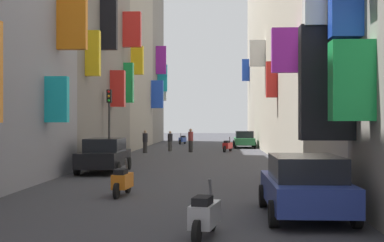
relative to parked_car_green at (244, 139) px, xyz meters
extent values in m
plane|color=#38383D|center=(-3.82, -13.64, -0.77)|extent=(140.00, 140.00, 0.00)
cube|color=#19B2BF|center=(-8.38, -26.05, 2.39)|extent=(0.86, 0.35, 1.76)
cube|color=orange|center=(-8.21, -24.60, 5.58)|extent=(1.21, 0.36, 2.17)
cube|color=slate|center=(-11.82, -14.42, 8.09)|extent=(6.00, 14.43, 17.70)
cube|color=green|center=(-8.49, -9.59, 4.23)|extent=(0.65, 0.59, 2.77)
cube|color=red|center=(-8.19, -9.93, 7.88)|extent=(1.25, 0.50, 2.42)
cube|color=black|center=(-8.36, -16.75, 7.05)|extent=(0.91, 0.46, 2.98)
cube|color=yellow|center=(-8.46, -20.03, 4.93)|extent=(0.71, 0.43, 2.26)
cube|color=red|center=(-8.38, -14.07, 3.54)|extent=(0.87, 0.53, 2.22)
cube|color=gray|center=(-11.82, -0.52, 6.86)|extent=(6.00, 13.36, 15.25)
cube|color=blue|center=(-8.24, 5.12, 4.19)|extent=(1.16, 0.55, 2.70)
cube|color=yellow|center=(-8.36, -6.54, 6.15)|extent=(0.90, 0.63, 2.13)
cube|color=slate|center=(-11.82, 11.26, 8.59)|extent=(6.00, 10.20, 18.71)
cube|color=purple|center=(-8.28, 8.86, 7.98)|extent=(1.06, 0.41, 2.93)
cube|color=white|center=(-8.40, 11.39, 4.54)|extent=(0.84, 0.62, 1.49)
cube|color=#19B2BF|center=(-8.46, 10.82, 7.46)|extent=(0.71, 0.57, 3.00)
cube|color=#19B2BF|center=(-8.29, 10.31, 6.20)|extent=(1.04, 0.54, 2.88)
cube|color=black|center=(0.51, -32.46, 2.52)|extent=(1.34, 0.52, 2.88)
cube|color=green|center=(0.72, -34.08, 2.44)|extent=(0.93, 0.55, 1.76)
cube|color=#BCB29E|center=(4.18, -7.75, 8.92)|extent=(6.00, 48.22, 19.36)
cube|color=red|center=(0.86, -15.29, 3.97)|extent=(0.65, 0.49, 2.07)
cube|color=blue|center=(0.77, 12.39, 7.23)|extent=(0.82, 0.52, 2.40)
cube|color=white|center=(0.61, -7.41, 6.51)|extent=(1.16, 0.64, 1.86)
cube|color=purple|center=(0.62, -23.39, 4.56)|extent=(1.14, 0.41, 1.89)
cube|color=#236638|center=(0.00, 0.07, -0.18)|extent=(1.69, 4.16, 0.58)
cube|color=black|center=(0.00, -0.14, 0.41)|extent=(1.48, 2.33, 0.60)
cylinder|color=black|center=(-0.84, 1.44, -0.47)|extent=(0.18, 0.60, 0.60)
cylinder|color=black|center=(0.84, 1.44, -0.47)|extent=(0.18, 0.60, 0.60)
cylinder|color=black|center=(-0.84, -1.31, -0.47)|extent=(0.18, 0.60, 0.60)
cylinder|color=black|center=(0.84, -1.31, -0.47)|extent=(0.18, 0.60, 0.60)
cube|color=navy|center=(-0.11, -32.88, -0.15)|extent=(1.79, 4.17, 0.63)
cube|color=black|center=(-0.11, -33.09, 0.44)|extent=(1.57, 2.34, 0.57)
cylinder|color=black|center=(-1.01, -31.50, -0.47)|extent=(0.18, 0.60, 0.60)
cylinder|color=black|center=(0.78, -31.50, -0.47)|extent=(0.18, 0.60, 0.60)
cylinder|color=black|center=(-1.01, -34.26, -0.47)|extent=(0.18, 0.60, 0.60)
cylinder|color=black|center=(0.78, -34.26, -0.47)|extent=(0.18, 0.60, 0.60)
cube|color=black|center=(-7.40, -22.28, -0.13)|extent=(1.75, 4.13, 0.67)
cube|color=black|center=(-7.40, -22.08, 0.49)|extent=(1.54, 2.31, 0.57)
cylinder|color=black|center=(-6.52, -23.64, -0.47)|extent=(0.18, 0.60, 0.60)
cylinder|color=black|center=(-8.27, -23.64, -0.47)|extent=(0.18, 0.60, 0.60)
cylinder|color=black|center=(-6.52, -20.92, -0.47)|extent=(0.18, 0.60, 0.60)
cylinder|color=black|center=(-8.27, -20.92, -0.47)|extent=(0.18, 0.60, 0.60)
cube|color=#ADADB2|center=(-2.47, -35.33, -0.30)|extent=(0.64, 1.17, 0.45)
cube|color=black|center=(-2.51, -35.53, 0.00)|extent=(0.42, 0.61, 0.16)
cylinder|color=#4C4C51|center=(-2.36, -34.79, 0.02)|extent=(0.11, 0.28, 0.68)
cylinder|color=black|center=(-2.34, -34.65, -0.53)|extent=(0.19, 0.49, 0.48)
cylinder|color=black|center=(-2.60, -36.01, -0.53)|extent=(0.19, 0.49, 0.48)
cube|color=red|center=(-1.54, -6.02, -0.30)|extent=(0.80, 1.25, 0.45)
cube|color=black|center=(-1.61, -6.23, 0.00)|extent=(0.48, 0.63, 0.16)
cylinder|color=#4C4C51|center=(-1.35, -5.46, 0.02)|extent=(0.14, 0.28, 0.68)
cylinder|color=black|center=(-1.30, -5.33, -0.53)|extent=(0.25, 0.49, 0.48)
cylinder|color=black|center=(-1.78, -6.71, -0.53)|extent=(0.25, 0.49, 0.48)
cube|color=orange|center=(-5.19, -29.63, -0.30)|extent=(0.53, 1.10, 0.45)
cube|color=black|center=(-5.20, -29.83, 0.00)|extent=(0.37, 0.59, 0.16)
cylinder|color=#4C4C51|center=(-5.14, -29.10, 0.02)|extent=(0.08, 0.28, 0.68)
cylinder|color=black|center=(-5.13, -28.97, -0.53)|extent=(0.14, 0.49, 0.48)
cylinder|color=black|center=(-5.24, -30.29, -0.53)|extent=(0.14, 0.49, 0.48)
cube|color=#2D4CAD|center=(-5.87, 6.74, -0.30)|extent=(0.74, 1.20, 0.45)
cube|color=black|center=(-5.81, 6.94, 0.00)|extent=(0.47, 0.63, 0.16)
cylinder|color=#4C4C51|center=(-6.03, 6.20, 0.02)|extent=(0.14, 0.28, 0.68)
cylinder|color=black|center=(-6.07, 6.07, -0.53)|extent=(0.23, 0.49, 0.48)
cylinder|color=black|center=(-5.67, 7.41, -0.53)|extent=(0.23, 0.49, 0.48)
cylinder|color=#292929|center=(-7.58, -7.84, -0.36)|extent=(0.44, 0.44, 0.80)
cylinder|color=black|center=(-7.58, -7.84, 0.36)|extent=(0.52, 0.52, 0.64)
sphere|color=tan|center=(-7.58, -7.84, 0.78)|extent=(0.22, 0.22, 0.22)
cylinder|color=#242424|center=(-4.32, -6.67, -0.34)|extent=(0.37, 0.37, 0.86)
cylinder|color=maroon|center=(-4.32, -6.67, 0.43)|extent=(0.44, 0.44, 0.68)
sphere|color=tan|center=(-4.32, -6.67, 0.88)|extent=(0.23, 0.23, 0.23)
cylinder|color=#383838|center=(-5.98, -5.34, -0.39)|extent=(0.41, 0.41, 0.75)
cylinder|color=black|center=(-5.98, -5.34, 0.29)|extent=(0.49, 0.49, 0.60)
sphere|color=tan|center=(-5.98, -5.34, 0.69)|extent=(0.20, 0.20, 0.20)
cylinder|color=#2D2D2D|center=(-8.46, -16.20, 0.92)|extent=(0.12, 0.12, 3.37)
cube|color=black|center=(-8.46, -16.20, 2.98)|extent=(0.26, 0.26, 0.75)
sphere|color=red|center=(-8.46, -16.34, 3.23)|extent=(0.14, 0.14, 0.14)
sphere|color=orange|center=(-8.46, -16.34, 2.98)|extent=(0.14, 0.14, 0.14)
sphere|color=green|center=(-8.46, -16.34, 2.73)|extent=(0.14, 0.14, 0.14)
camera|label=1|loc=(-2.18, -45.70, 1.55)|focal=48.87mm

